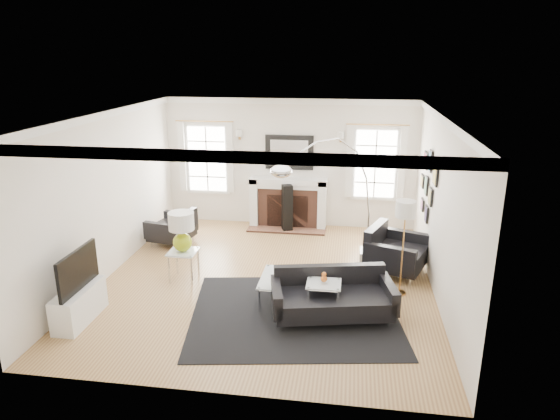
% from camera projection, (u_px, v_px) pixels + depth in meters
% --- Properties ---
extents(floor, '(6.00, 6.00, 0.00)m').
position_uv_depth(floor, '(267.00, 280.00, 8.52)').
color(floor, '#90613C').
rests_on(floor, ground).
extents(back_wall, '(5.50, 0.04, 2.80)m').
position_uv_depth(back_wall, '(289.00, 163.00, 10.93)').
color(back_wall, silver).
rests_on(back_wall, floor).
extents(front_wall, '(5.50, 0.04, 2.80)m').
position_uv_depth(front_wall, '(218.00, 282.00, 5.27)').
color(front_wall, silver).
rests_on(front_wall, floor).
extents(left_wall, '(0.04, 6.00, 2.80)m').
position_uv_depth(left_wall, '(107.00, 195.00, 8.48)').
color(left_wall, silver).
rests_on(left_wall, floor).
extents(right_wall, '(0.04, 6.00, 2.80)m').
position_uv_depth(right_wall, '(441.00, 209.00, 7.72)').
color(right_wall, silver).
rests_on(right_wall, floor).
extents(ceiling, '(5.50, 6.00, 0.02)m').
position_uv_depth(ceiling, '(265.00, 115.00, 7.68)').
color(ceiling, white).
rests_on(ceiling, back_wall).
extents(crown_molding, '(5.50, 6.00, 0.12)m').
position_uv_depth(crown_molding, '(265.00, 119.00, 7.70)').
color(crown_molding, white).
rests_on(crown_molding, back_wall).
extents(fireplace, '(1.70, 0.69, 1.11)m').
position_uv_depth(fireplace, '(288.00, 203.00, 10.99)').
color(fireplace, white).
rests_on(fireplace, floor).
extents(mantel_mirror, '(1.05, 0.07, 0.75)m').
position_uv_depth(mantel_mirror, '(289.00, 152.00, 10.81)').
color(mantel_mirror, black).
rests_on(mantel_mirror, back_wall).
extents(window_left, '(1.24, 0.15, 1.62)m').
position_uv_depth(window_left, '(207.00, 159.00, 11.12)').
color(window_left, white).
rests_on(window_left, back_wall).
extents(window_right, '(1.24, 0.15, 1.62)m').
position_uv_depth(window_right, '(375.00, 164.00, 10.61)').
color(window_right, white).
rests_on(window_right, back_wall).
extents(gallery_wall, '(0.04, 1.73, 1.29)m').
position_uv_depth(gallery_wall, '(428.00, 181.00, 8.91)').
color(gallery_wall, black).
rests_on(gallery_wall, right_wall).
extents(tv_unit, '(0.35, 1.00, 1.09)m').
position_uv_depth(tv_unit, '(79.00, 300.00, 7.15)').
color(tv_unit, white).
rests_on(tv_unit, floor).
extents(area_rug, '(3.38, 2.96, 0.01)m').
position_uv_depth(area_rug, '(294.00, 314.00, 7.42)').
color(area_rug, black).
rests_on(area_rug, floor).
extents(sofa, '(1.89, 1.15, 0.57)m').
position_uv_depth(sofa, '(332.00, 297.00, 7.27)').
color(sofa, black).
rests_on(sofa, floor).
extents(armchair_left, '(0.92, 0.99, 0.58)m').
position_uv_depth(armchair_left, '(174.00, 229.00, 10.06)').
color(armchair_left, black).
rests_on(armchair_left, floor).
extents(armchair_right, '(1.20, 1.27, 0.69)m').
position_uv_depth(armchair_right, '(393.00, 252.00, 8.71)').
color(armchair_right, black).
rests_on(armchair_right, floor).
extents(coffee_table, '(0.90, 0.90, 0.40)m').
position_uv_depth(coffee_table, '(290.00, 280.00, 7.70)').
color(coffee_table, silver).
rests_on(coffee_table, floor).
extents(side_table_left, '(0.47, 0.47, 0.52)m').
position_uv_depth(side_table_left, '(183.00, 257.00, 8.44)').
color(side_table_left, silver).
rests_on(side_table_left, floor).
extents(nesting_table, '(0.50, 0.42, 0.54)m').
position_uv_depth(nesting_table, '(324.00, 290.00, 7.21)').
color(nesting_table, silver).
rests_on(nesting_table, floor).
extents(gourd_lamp, '(0.43, 0.43, 0.69)m').
position_uv_depth(gourd_lamp, '(182.00, 229.00, 8.29)').
color(gourd_lamp, '#ABC418').
rests_on(gourd_lamp, side_table_left).
extents(orange_vase, '(0.10, 0.10, 0.15)m').
position_uv_depth(orange_vase, '(324.00, 278.00, 7.15)').
color(orange_vase, orange).
rests_on(orange_vase, nesting_table).
extents(arc_floor_lamp, '(1.74, 1.61, 2.46)m').
position_uv_depth(arc_floor_lamp, '(328.00, 200.00, 8.46)').
color(arc_floor_lamp, white).
rests_on(arc_floor_lamp, floor).
extents(stick_floor_lamp, '(0.32, 0.32, 1.56)m').
position_uv_depth(stick_floor_lamp, '(405.00, 214.00, 7.64)').
color(stick_floor_lamp, '#C08942').
rests_on(stick_floor_lamp, floor).
extents(speaker_tower, '(0.27, 0.27, 1.04)m').
position_uv_depth(speaker_tower, '(287.00, 208.00, 10.72)').
color(speaker_tower, black).
rests_on(speaker_tower, floor).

